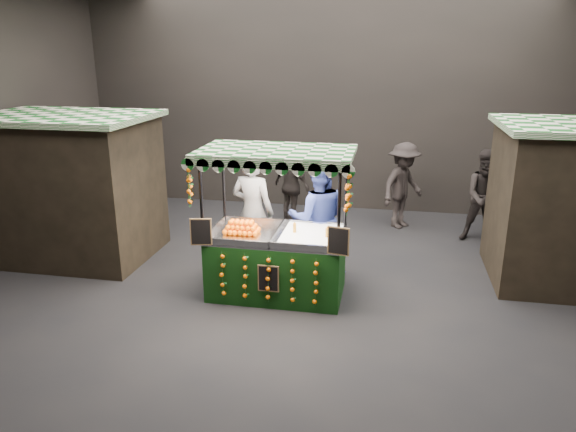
# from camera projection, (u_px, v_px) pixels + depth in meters

# --- Properties ---
(ground) EXTENTS (12.00, 12.00, 0.00)m
(ground) POSITION_uv_depth(u_px,v_px,m) (301.00, 297.00, 8.30)
(ground) COLOR black
(ground) RESTS_ON ground
(market_hall) EXTENTS (12.10, 10.10, 5.05)m
(market_hall) POSITION_uv_depth(u_px,v_px,m) (302.00, 72.00, 7.28)
(market_hall) COLOR black
(market_hall) RESTS_ON ground
(neighbour_stall_left) EXTENTS (3.00, 2.20, 2.60)m
(neighbour_stall_left) POSITION_uv_depth(u_px,v_px,m) (71.00, 186.00, 9.65)
(neighbour_stall_left) COLOR black
(neighbour_stall_left) RESTS_ON ground
(juice_stall) EXTENTS (2.37, 1.39, 2.29)m
(juice_stall) POSITION_uv_depth(u_px,v_px,m) (277.00, 252.00, 8.20)
(juice_stall) COLOR black
(juice_stall) RESTS_ON ground
(vendor_grey) EXTENTS (0.83, 0.63, 2.07)m
(vendor_grey) POSITION_uv_depth(u_px,v_px,m) (253.00, 212.00, 9.07)
(vendor_grey) COLOR slate
(vendor_grey) RESTS_ON ground
(vendor_blue) EXTENTS (1.12, 0.95, 2.03)m
(vendor_blue) POSITION_uv_depth(u_px,v_px,m) (318.00, 219.00, 8.79)
(vendor_blue) COLOR navy
(vendor_blue) RESTS_ON ground
(shopper_0) EXTENTS (0.64, 0.51, 1.55)m
(shopper_0) POSITION_uv_depth(u_px,v_px,m) (131.00, 205.00, 10.43)
(shopper_0) COLOR #2A2422
(shopper_0) RESTS_ON ground
(shopper_1) EXTENTS (0.92, 0.72, 1.85)m
(shopper_1) POSITION_uv_depth(u_px,v_px,m) (487.00, 197.00, 10.42)
(shopper_1) COLOR black
(shopper_1) RESTS_ON ground
(shopper_2) EXTENTS (1.04, 0.88, 1.68)m
(shopper_2) POSITION_uv_depth(u_px,v_px,m) (292.00, 186.00, 11.56)
(shopper_2) COLOR #282220
(shopper_2) RESTS_ON ground
(shopper_3) EXTENTS (1.26, 1.35, 1.83)m
(shopper_3) POSITION_uv_depth(u_px,v_px,m) (403.00, 186.00, 11.28)
(shopper_3) COLOR #2A2322
(shopper_3) RESTS_ON ground
(shopper_4) EXTENTS (0.77, 0.53, 1.51)m
(shopper_4) POSITION_uv_depth(u_px,v_px,m) (144.00, 186.00, 11.85)
(shopper_4) COLOR black
(shopper_4) RESTS_ON ground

